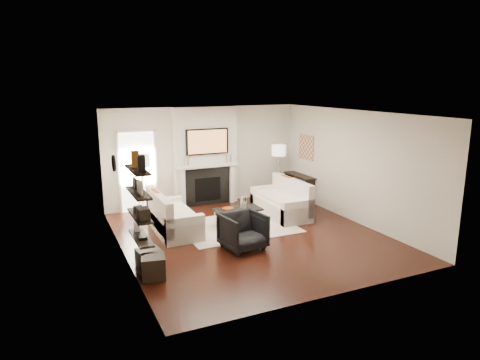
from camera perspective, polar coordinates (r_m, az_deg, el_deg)
name	(u,v)px	position (r m, az deg, el deg)	size (l,w,h in m)	color
room_envelope	(252,177)	(9.20, 1.56, 0.47)	(6.00, 6.00, 6.00)	black
chimney_breast	(205,156)	(11.80, -4.63, 3.16)	(1.80, 0.25, 2.70)	silver
fireplace_surround	(208,187)	(11.84, -4.33, -0.90)	(1.30, 0.02, 1.04)	black
firebox	(208,189)	(11.85, -4.31, -1.24)	(0.75, 0.02, 0.65)	black
mantel_pilaster_l	(183,189)	(11.58, -7.62, -1.14)	(0.12, 0.08, 1.10)	white
mantel_pilaster_r	(232,183)	(12.07, -1.08, -0.46)	(0.12, 0.08, 1.10)	white
mantel_shelf	(208,166)	(11.67, -4.29, 1.91)	(1.70, 0.18, 0.07)	white
tv_body	(207,142)	(11.58, -4.39, 5.14)	(1.20, 0.06, 0.70)	black
tv_screen	(208,142)	(11.55, -4.33, 5.12)	(1.10, 0.01, 0.62)	#BF723F
candlestick_l_tall	(188,160)	(11.47, -6.90, 2.60)	(0.04, 0.04, 0.30)	silver
candlestick_l_short	(184,162)	(11.43, -7.52, 2.40)	(0.04, 0.04, 0.24)	silver
candlestick_r_tall	(226,158)	(11.84, -1.83, 3.01)	(0.04, 0.04, 0.30)	silver
candlestick_r_short	(231,158)	(11.90, -1.25, 2.91)	(0.04, 0.04, 0.24)	silver
hallway_panel	(138,172)	(11.46, -13.49, 1.04)	(0.90, 0.02, 2.10)	white
door_trim_l	(119,174)	(11.37, -15.84, 0.81)	(0.06, 0.06, 2.16)	white
door_trim_r	(156,171)	(11.54, -11.14, 1.23)	(0.06, 0.06, 2.16)	white
door_trim_top	(136,131)	(11.28, -13.76, 6.40)	(1.02, 0.06, 0.06)	white
rug	(237,227)	(10.15, -0.40, -6.22)	(2.60, 2.00, 0.01)	beige
loveseat_left_base	(174,223)	(9.87, -8.75, -5.68)	(0.85, 1.80, 0.42)	white
loveseat_left_back	(159,211)	(9.70, -10.72, -4.13)	(0.18, 1.80, 0.80)	white
loveseat_left_arm_n	(185,230)	(9.11, -7.35, -6.63)	(0.85, 0.18, 0.60)	white
loveseat_left_arm_s	(165,210)	(10.59, -9.99, -3.94)	(0.85, 0.18, 0.60)	white
loveseat_left_cushion	(176,212)	(9.81, -8.52, -4.20)	(0.63, 1.44, 0.10)	white
pillow_left_orange	(156,199)	(9.92, -11.19, -2.54)	(0.10, 0.42, 0.42)	#A44E14
pillow_left_charcoal	(162,206)	(9.36, -10.32, -3.49)	(0.10, 0.40, 0.40)	black
loveseat_right_base	(281,207)	(11.00, 5.43, -3.65)	(0.85, 1.80, 0.42)	white
loveseat_right_back	(292,194)	(11.09, 6.96, -1.87)	(0.18, 1.80, 0.80)	white
loveseat_right_arm_n	(298,212)	(10.31, 7.69, -4.31)	(0.85, 0.18, 0.60)	white
loveseat_right_arm_s	(266,197)	(11.66, 3.44, -2.22)	(0.85, 0.18, 0.60)	white
loveseat_right_cushion	(279,198)	(10.91, 5.23, -2.38)	(0.63, 1.44, 0.10)	white
pillow_right_orange	(286,184)	(11.29, 6.19, -0.52)	(0.10, 0.42, 0.42)	#A44E14
pillow_right_charcoal	(299,189)	(10.79, 7.82, -1.24)	(0.10, 0.40, 0.40)	black
coffee_table	(238,210)	(10.11, -0.30, -3.96)	(1.10, 0.55, 0.04)	black
coffee_leg_nw	(222,224)	(9.79, -2.44, -5.82)	(0.02, 0.02, 0.38)	silver
coffee_leg_ne	(261,218)	(10.19, 2.79, -5.07)	(0.02, 0.02, 0.38)	silver
coffee_leg_sw	(215,218)	(10.18, -3.39, -5.10)	(0.02, 0.02, 0.38)	silver
coffee_leg_se	(253,213)	(10.56, 1.69, -4.41)	(0.02, 0.02, 0.38)	silver
hurricane_glass	(244,202)	(10.12, 0.47, -2.99)	(0.15, 0.15, 0.26)	white
hurricane_candle	(244,205)	(10.14, 0.47, -3.34)	(0.09, 0.09, 0.14)	white
copper_bowl	(228,209)	(10.00, -1.61, -3.88)	(0.27, 0.27, 0.04)	#A1491A
armchair	(243,229)	(8.74, 0.42, -6.60)	(0.79, 0.74, 0.82)	black
lamp_left_post	(143,194)	(11.00, -12.76, -1.82)	(0.02, 0.02, 1.20)	silver
lamp_left_shade	(142,161)	(10.82, -12.98, 2.55)	(0.40, 0.40, 0.30)	white
lamp_left_leg_a	(148,193)	(11.02, -12.20, -1.76)	(0.02, 0.02, 1.25)	silver
lamp_left_leg_b	(140,193)	(11.08, -13.14, -1.73)	(0.02, 0.02, 1.25)	silver
lamp_left_leg_c	(142,195)	(10.90, -12.94, -1.96)	(0.02, 0.02, 1.25)	silver
lamp_right_post	(278,179)	(12.39, 5.11, 0.07)	(0.02, 0.02, 1.20)	silver
lamp_right_shade	(279,150)	(12.23, 5.19, 3.96)	(0.40, 0.40, 0.30)	white
lamp_right_leg_a	(281,179)	(12.44, 5.55, 0.12)	(0.02, 0.02, 1.25)	silver
lamp_right_leg_b	(275,179)	(12.44, 4.67, 0.14)	(0.02, 0.02, 1.25)	silver
lamp_right_leg_c	(278,180)	(12.28, 5.11, -0.04)	(0.02, 0.02, 1.25)	silver
console_top	(300,176)	(12.35, 7.96, 0.58)	(0.35, 1.20, 0.04)	black
console_leg_n	(310,193)	(11.99, 9.31, -1.67)	(0.30, 0.04, 0.71)	black
console_leg_s	(289,184)	(12.89, 6.60, -0.58)	(0.30, 0.04, 0.71)	black
wall_art	(306,147)	(12.26, 8.83, 4.36)	(0.03, 0.70, 0.70)	tan
shelf_bottom	(141,238)	(7.64, -13.06, -7.51)	(0.25, 1.00, 0.04)	black
shelf_lower	(140,216)	(7.52, -13.22, -4.65)	(0.25, 1.00, 0.04)	black
shelf_upper	(139,193)	(7.41, -13.37, -1.69)	(0.25, 1.00, 0.04)	black
shelf_top	(137,170)	(7.32, -13.53, 1.34)	(0.25, 1.00, 0.04)	black
decor_magfile_a	(141,164)	(6.97, -13.05, 2.12)	(0.12, 0.10, 0.28)	black
decor_magfile_b	(135,159)	(7.43, -13.81, 2.72)	(0.12, 0.10, 0.28)	#A44E14
decor_frame_a	(140,188)	(7.24, -13.19, -0.98)	(0.04, 0.30, 0.22)	white
decor_frame_b	(135,183)	(7.66, -13.85, -0.42)	(0.04, 0.22, 0.18)	black
decor_wine_rack	(143,214)	(7.19, -12.76, -4.43)	(0.18, 0.25, 0.20)	black
decor_box_small	(138,209)	(7.62, -13.45, -3.81)	(0.15, 0.12, 0.12)	black
decor_books	(142,237)	(7.54, -12.93, -7.45)	(0.14, 0.20, 0.05)	black
decor_box_tall	(137,226)	(7.92, -13.60, -6.00)	(0.10, 0.10, 0.18)	white
clock_rim	(114,163)	(9.18, -16.49, 2.16)	(0.34, 0.34, 0.04)	black
clock_face	(115,163)	(9.19, -16.34, 2.17)	(0.29, 0.29, 0.01)	white
ottoman_near	(149,260)	(7.99, -12.05, -10.40)	(0.40, 0.40, 0.40)	black
ottoman_far	(153,267)	(7.69, -11.47, -11.33)	(0.40, 0.40, 0.40)	black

